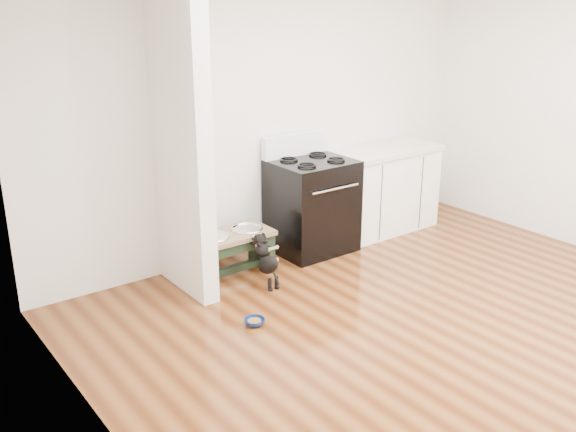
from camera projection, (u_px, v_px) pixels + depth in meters
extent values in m
plane|color=#47210C|center=(467.00, 345.00, 4.73)|extent=(5.00, 5.00, 0.00)
plane|color=silver|center=(270.00, 114.00, 6.18)|extent=(5.00, 0.00, 5.00)
plane|color=silver|center=(137.00, 253.00, 2.87)|extent=(0.00, 5.00, 5.00)
cube|color=silver|center=(181.00, 137.00, 5.21)|extent=(0.15, 0.80, 2.70)
cube|color=black|center=(312.00, 206.00, 6.35)|extent=(0.76, 0.65, 0.92)
cube|color=black|center=(332.00, 220.00, 6.13)|extent=(0.58, 0.02, 0.50)
cylinder|color=silver|center=(336.00, 189.00, 6.00)|extent=(0.56, 0.02, 0.02)
cube|color=white|center=(295.00, 145.00, 6.37)|extent=(0.76, 0.08, 0.22)
torus|color=black|center=(307.00, 165.00, 5.99)|extent=(0.18, 0.18, 0.02)
torus|color=black|center=(336.00, 160.00, 6.19)|extent=(0.18, 0.18, 0.02)
torus|color=black|center=(289.00, 159.00, 6.20)|extent=(0.18, 0.18, 0.02)
torus|color=black|center=(318.00, 154.00, 6.40)|extent=(0.18, 0.18, 0.02)
cube|color=white|center=(381.00, 191.00, 6.93)|extent=(1.20, 0.60, 0.86)
cube|color=beige|center=(383.00, 150.00, 6.78)|extent=(1.24, 0.64, 0.05)
cube|color=black|center=(396.00, 231.00, 6.86)|extent=(1.20, 0.06, 0.10)
cube|color=black|center=(199.00, 265.00, 5.64)|extent=(0.06, 0.36, 0.37)
cube|color=black|center=(261.00, 248.00, 6.01)|extent=(0.06, 0.36, 0.37)
cube|color=black|center=(241.00, 248.00, 5.66)|extent=(0.60, 0.03, 0.09)
cube|color=black|center=(232.00, 269.00, 5.87)|extent=(0.60, 0.06, 0.06)
cube|color=brown|center=(231.00, 235.00, 5.76)|extent=(0.76, 0.40, 0.04)
cylinder|color=silver|center=(214.00, 239.00, 5.66)|extent=(0.26, 0.26, 0.05)
cylinder|color=silver|center=(247.00, 231.00, 5.86)|extent=(0.26, 0.26, 0.05)
torus|color=silver|center=(213.00, 237.00, 5.65)|extent=(0.29, 0.29, 0.02)
torus|color=silver|center=(247.00, 228.00, 5.85)|extent=(0.29, 0.29, 0.02)
cylinder|color=black|center=(270.00, 284.00, 5.57)|extent=(0.03, 0.03, 0.11)
cylinder|color=black|center=(277.00, 282.00, 5.61)|extent=(0.03, 0.03, 0.11)
sphere|color=black|center=(271.00, 290.00, 5.58)|extent=(0.04, 0.04, 0.04)
sphere|color=black|center=(277.00, 287.00, 5.62)|extent=(0.04, 0.04, 0.04)
ellipsoid|color=black|center=(268.00, 265.00, 5.60)|extent=(0.13, 0.31, 0.27)
sphere|color=black|center=(262.00, 250.00, 5.64)|extent=(0.12, 0.12, 0.12)
sphere|color=black|center=(259.00, 240.00, 5.64)|extent=(0.11, 0.11, 0.11)
sphere|color=black|center=(251.00, 238.00, 5.67)|extent=(0.04, 0.04, 0.04)
sphere|color=black|center=(258.00, 237.00, 5.71)|extent=(0.04, 0.04, 0.04)
cylinder|color=black|center=(276.00, 279.00, 5.54)|extent=(0.02, 0.09, 0.10)
torus|color=#CC3C61|center=(260.00, 245.00, 5.64)|extent=(0.10, 0.07, 0.09)
imported|color=navy|center=(254.00, 322.00, 5.00)|extent=(0.21, 0.21, 0.05)
cylinder|color=brown|center=(254.00, 322.00, 5.00)|extent=(0.10, 0.10, 0.02)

